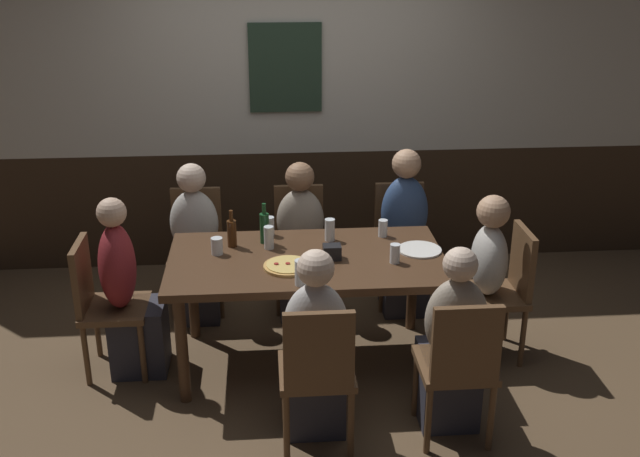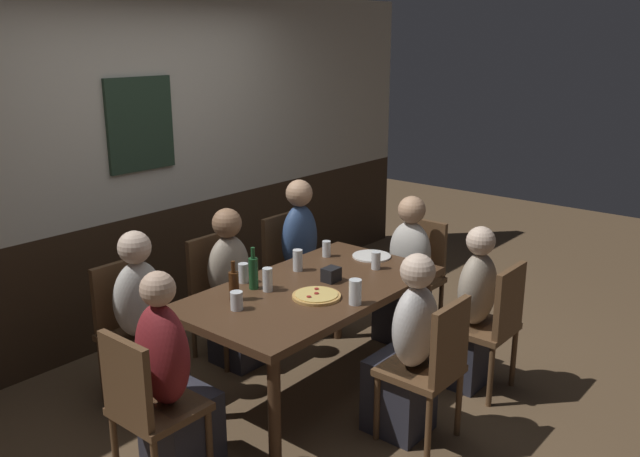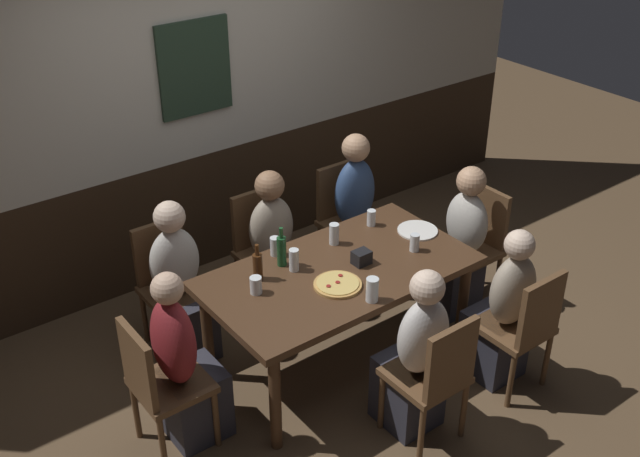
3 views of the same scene
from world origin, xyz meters
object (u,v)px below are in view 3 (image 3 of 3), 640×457
object	(u,v)px
chair_right_near	(523,325)
person_right_far	(358,221)
pizza	(338,284)
pint_glass_amber	(372,290)
beer_bottle_brown	(258,266)
chair_mid_near	(435,374)
chair_left_far	(169,279)
person_right_near	(502,316)
dining_table	(339,280)
chair_head_west	(159,381)
beer_glass_half	(275,247)
tumbler_water	(256,286)
tumbler_short	(415,243)
person_head_east	(459,250)
pint_glass_stout	(294,261)
person_head_west	(185,371)
chair_head_east	(475,240)
person_mid_far	(276,256)
beer_glass_tall	(334,235)
condiment_caddy	(361,257)
beer_bottle_green	(282,250)
person_mid_near	(415,362)
person_left_far	(181,293)
chair_right_far	(345,214)
plate_white_large	(418,231)
pint_glass_pale	(371,219)
chair_mid_far	(263,244)

from	to	relation	value
chair_right_near	person_right_far	bearing A→B (deg)	90.00
pizza	pint_glass_amber	world-z (taller)	pint_glass_amber
pint_glass_amber	beer_bottle_brown	size ratio (longest dim) A/B	0.62
chair_mid_near	chair_left_far	bearing A→B (deg)	113.16
person_right_near	dining_table	bearing A→B (deg)	136.45
chair_head_west	beer_glass_half	xyz separation A→B (m)	(1.05, 0.38, 0.30)
beer_bottle_brown	pizza	bearing A→B (deg)	-45.94
chair_left_far	pint_glass_amber	size ratio (longest dim) A/B	5.81
tumbler_water	tumbler_short	distance (m)	1.10
person_head_east	tumbler_short	distance (m)	0.67
dining_table	pint_glass_stout	bearing A→B (deg)	145.26
person_head_west	chair_head_east	bearing A→B (deg)	0.00
person_mid_far	beer_glass_tall	world-z (taller)	person_mid_far
dining_table	tumbler_water	size ratio (longest dim) A/B	15.78
chair_head_west	pint_glass_stout	distance (m)	1.10
pizza	condiment_caddy	size ratio (longest dim) A/B	2.67
pint_glass_amber	beer_bottle_green	size ratio (longest dim) A/B	0.57
pizza	pint_glass_stout	world-z (taller)	pint_glass_stout
pint_glass_stout	beer_bottle_brown	size ratio (longest dim) A/B	0.61
chair_right_near	beer_glass_half	distance (m)	1.62
person_mid_near	chair_head_west	bearing A→B (deg)	150.61
person_head_west	beer_bottle_green	bearing A→B (deg)	16.67
person_mid_near	chair_mid_near	bearing A→B (deg)	-90.00
chair_right_near	beer_glass_half	world-z (taller)	chair_right_near
person_mid_far	pizza	size ratio (longest dim) A/B	3.81
person_right_near	beer_glass_tall	xyz separation A→B (m)	(-0.59, 0.98, 0.34)
person_right_far	beer_glass_half	distance (m)	1.07
person_left_far	chair_mid_near	bearing A→B (deg)	-64.76
person_right_near	tumbler_water	world-z (taller)	person_right_near
chair_head_west	person_head_west	size ratio (longest dim) A/B	0.76
dining_table	pint_glass_stout	world-z (taller)	pint_glass_stout
person_right_far	pint_glass_amber	world-z (taller)	person_right_far
tumbler_short	pizza	bearing A→B (deg)	-177.99
chair_right_far	person_right_far	xyz separation A→B (m)	(0.00, -0.16, 0.01)
person_mid_near	person_head_west	xyz separation A→B (m)	(-1.11, 0.72, 0.02)
tumbler_water	person_right_far	bearing A→B (deg)	25.59
chair_head_west	person_mid_near	size ratio (longest dim) A/B	0.79
chair_head_west	plate_white_large	bearing A→B (deg)	1.40
person_right_far	pizza	size ratio (longest dim) A/B	4.07
person_left_far	tumbler_short	bearing A→B (deg)	-33.14
pizza	person_head_west	bearing A→B (deg)	171.78
person_head_west	beer_bottle_brown	distance (m)	0.76
pint_glass_pale	dining_table	bearing A→B (deg)	-149.74
dining_table	beer_bottle_brown	bearing A→B (deg)	155.61
chair_right_near	beer_bottle_brown	distance (m)	1.67
condiment_caddy	chair_head_east	bearing A→B (deg)	1.76
chair_left_far	beer_glass_half	world-z (taller)	chair_left_far
chair_mid_far	pint_glass_stout	xyz separation A→B (m)	(-0.23, -0.72, 0.31)
chair_mid_near	chair_head_west	world-z (taller)	same
tumbler_water	beer_glass_tall	distance (m)	0.74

